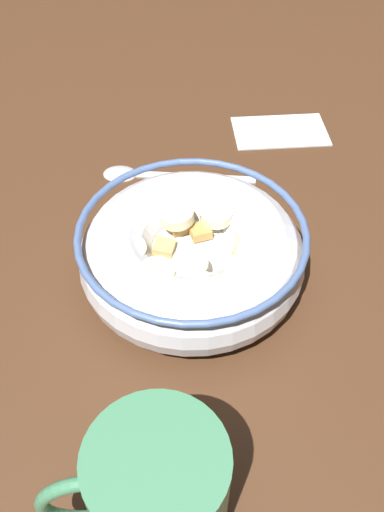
# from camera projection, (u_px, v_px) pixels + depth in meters

# --- Properties ---
(ground_plane) EXTENTS (1.30, 1.30, 0.02)m
(ground_plane) POSITION_uv_depth(u_px,v_px,m) (192.00, 287.00, 0.48)
(ground_plane) COLOR #472B19
(cereal_bowl) EXTENTS (0.19, 0.19, 0.06)m
(cereal_bowl) POSITION_uv_depth(u_px,v_px,m) (192.00, 254.00, 0.45)
(cereal_bowl) COLOR silver
(cereal_bowl) RESTS_ON ground_plane
(spoon) EXTENTS (0.16, 0.05, 0.01)m
(spoon) POSITION_uv_depth(u_px,v_px,m) (148.00, 173.00, 0.57)
(spoon) COLOR #B7B7BC
(spoon) RESTS_ON ground_plane
(coffee_mug) EXTENTS (0.11, 0.08, 0.09)m
(coffee_mug) POSITION_uv_depth(u_px,v_px,m) (156.00, 492.00, 0.31)
(coffee_mug) COLOR #3F7F59
(coffee_mug) RESTS_ON ground_plane
(folded_napkin) EXTENTS (0.11, 0.07, 0.00)m
(folded_napkin) POSITION_uv_depth(u_px,v_px,m) (280.00, 131.00, 0.63)
(folded_napkin) COLOR silver
(folded_napkin) RESTS_ON ground_plane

